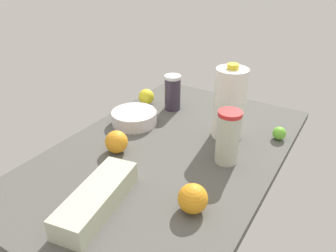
{
  "coord_description": "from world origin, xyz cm",
  "views": [
    {
      "loc": [
        -86.93,
        -53.72,
        68.24
      ],
      "look_at": [
        0.0,
        0.0,
        13.0
      ],
      "focal_mm": 35.0,
      "sensor_mm": 36.0,
      "label": 1
    }
  ],
  "objects": [
    {
      "name": "egg_carton",
      "position": [
        -36.66,
        0.86,
        6.4
      ],
      "size": [
        32.13,
        15.39,
        6.8
      ],
      "primitive_type": "cube",
      "rotation": [
        0.0,
        0.0,
        0.18
      ],
      "color": "beige",
      "rests_on": "countertop"
    },
    {
      "name": "milk_jug",
      "position": [
        21.31,
        -14.16,
        16.9
      ],
      "size": [
        12.02,
        12.02,
        29.37
      ],
      "color": "white",
      "rests_on": "countertop"
    },
    {
      "name": "tumbler_cup",
      "position": [
        4.45,
        -20.94,
        12.64
      ],
      "size": [
        8.06,
        8.06,
        19.21
      ],
      "color": "beige",
      "rests_on": "countertop"
    },
    {
      "name": "lemon_far_back",
      "position": [
        29.32,
        30.19,
        6.71
      ],
      "size": [
        7.41,
        7.41,
        7.41
      ],
      "primitive_type": "sphere",
      "color": "yellow",
      "rests_on": "countertop"
    },
    {
      "name": "orange_by_jug",
      "position": [
        -10.82,
        15.19,
        7.15
      ],
      "size": [
        8.31,
        8.31,
        8.31
      ],
      "primitive_type": "sphere",
      "color": "orange",
      "rests_on": "countertop"
    },
    {
      "name": "orange_loose",
      "position": [
        -23.47,
        -22.61,
        7.28
      ],
      "size": [
        8.56,
        8.56,
        8.56
      ],
      "primitive_type": "sphere",
      "color": "orange",
      "rests_on": "countertop"
    },
    {
      "name": "countertop",
      "position": [
        0.0,
        0.0,
        1.5
      ],
      "size": [
        120.0,
        76.0,
        3.0
      ],
      "primitive_type": "cube",
      "color": "#4F4F4A",
      "rests_on": "ground"
    },
    {
      "name": "lime_beside_bowl",
      "position": [
        29.33,
        -32.56,
        5.57
      ],
      "size": [
        5.14,
        5.14,
        5.14
      ],
      "primitive_type": "sphere",
      "color": "#66BA34",
      "rests_on": "countertop"
    },
    {
      "name": "shaker_bottle",
      "position": [
        31.26,
        16.86,
        11.13
      ],
      "size": [
        7.48,
        7.48,
        16.19
      ],
      "color": "#352A3A",
      "rests_on": "countertop"
    },
    {
      "name": "mixing_bowl",
      "position": [
        10.21,
        23.03,
        5.81
      ],
      "size": [
        18.98,
        18.98,
        5.61
      ],
      "primitive_type": "cylinder",
      "color": "silver",
      "rests_on": "countertop"
    }
  ]
}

